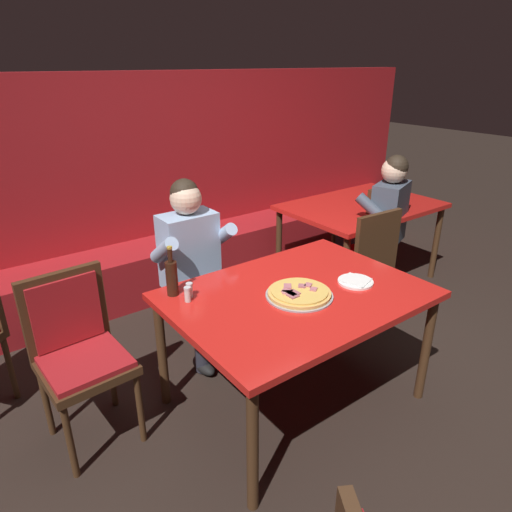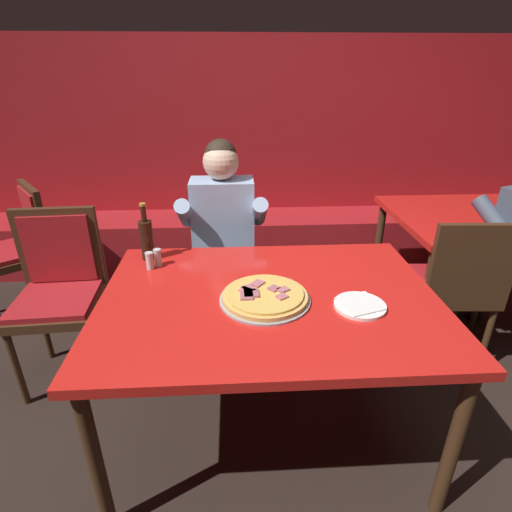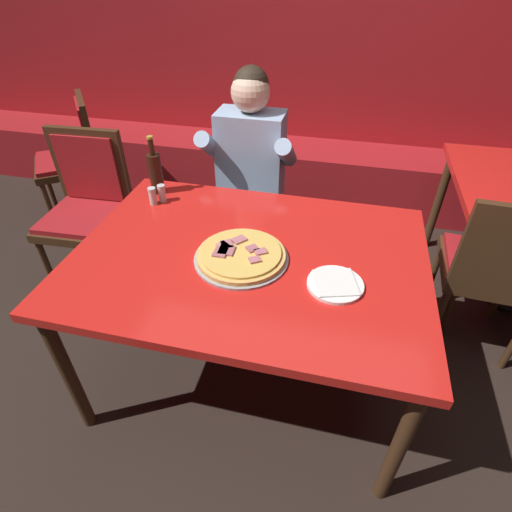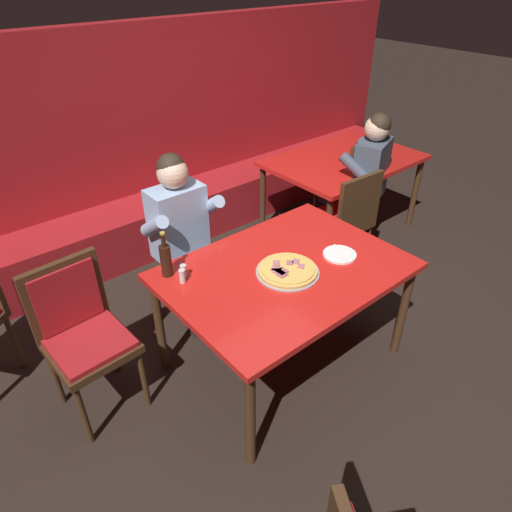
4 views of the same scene
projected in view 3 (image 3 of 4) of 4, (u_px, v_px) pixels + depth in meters
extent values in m
plane|color=black|center=(251.00, 368.00, 2.10)|extent=(24.00, 24.00, 0.00)
cube|color=#A3191E|center=(316.00, 74.00, 3.19)|extent=(6.80, 0.16, 1.90)
cube|color=#A3191E|center=(304.00, 174.00, 3.39)|extent=(6.46, 0.48, 0.46)
cylinder|color=#422816|center=(68.00, 374.00, 1.64)|extent=(0.06, 0.06, 0.72)
cylinder|color=#422816|center=(399.00, 448.00, 1.40)|extent=(0.06, 0.06, 0.72)
cylinder|color=#422816|center=(161.00, 246.00, 2.35)|extent=(0.06, 0.06, 0.72)
cylinder|color=#422816|center=(391.00, 280.00, 2.11)|extent=(0.06, 0.06, 0.72)
cube|color=red|center=(249.00, 258.00, 1.64)|extent=(1.43, 1.04, 0.04)
cylinder|color=#9E9EA3|center=(241.00, 258.00, 1.60)|extent=(0.38, 0.38, 0.01)
cylinder|color=#DBA856|center=(241.00, 255.00, 1.59)|extent=(0.36, 0.36, 0.02)
cylinder|color=#E0B251|center=(241.00, 252.00, 1.58)|extent=(0.32, 0.32, 0.01)
cube|color=#A85B66|center=(252.00, 248.00, 1.59)|extent=(0.06, 0.06, 0.01)
cube|color=#B76670|center=(227.00, 244.00, 1.61)|extent=(0.07, 0.07, 0.01)
cube|color=#C6757A|center=(223.00, 245.00, 1.61)|extent=(0.06, 0.06, 0.01)
cube|color=#A85B66|center=(220.00, 252.00, 1.57)|extent=(0.05, 0.06, 0.01)
cube|color=#B76670|center=(255.00, 260.00, 1.53)|extent=(0.06, 0.05, 0.01)
cube|color=#A85B66|center=(226.00, 250.00, 1.58)|extent=(0.06, 0.07, 0.01)
cube|color=#B76670|center=(261.00, 252.00, 1.57)|extent=(0.06, 0.06, 0.01)
cube|color=#B76670|center=(239.00, 240.00, 1.64)|extent=(0.07, 0.07, 0.01)
cylinder|color=white|center=(335.00, 284.00, 1.47)|extent=(0.21, 0.21, 0.01)
cube|color=white|center=(336.00, 282.00, 1.47)|extent=(0.19, 0.19, 0.01)
cylinder|color=black|center=(156.00, 174.00, 1.99)|extent=(0.07, 0.07, 0.20)
cylinder|color=black|center=(151.00, 147.00, 1.90)|extent=(0.03, 0.03, 0.08)
cylinder|color=#B29933|center=(150.00, 137.00, 1.87)|extent=(0.03, 0.03, 0.01)
cylinder|color=silver|center=(162.00, 194.00, 1.95)|extent=(0.04, 0.04, 0.07)
cylinder|color=#28231E|center=(163.00, 197.00, 1.96)|extent=(0.03, 0.03, 0.04)
cylinder|color=silver|center=(161.00, 187.00, 1.92)|extent=(0.04, 0.04, 0.01)
cylinder|color=silver|center=(153.00, 197.00, 1.93)|extent=(0.04, 0.04, 0.07)
cylinder|color=#516B33|center=(153.00, 200.00, 1.94)|extent=(0.03, 0.03, 0.04)
cylinder|color=silver|center=(151.00, 189.00, 1.90)|extent=(0.04, 0.04, 0.01)
ellipsoid|color=black|center=(226.00, 281.00, 2.57)|extent=(0.11, 0.24, 0.09)
ellipsoid|color=black|center=(256.00, 286.00, 2.54)|extent=(0.11, 0.24, 0.09)
cylinder|color=#282833|center=(224.00, 259.00, 2.46)|extent=(0.11, 0.11, 0.43)
cylinder|color=#282833|center=(256.00, 264.00, 2.42)|extent=(0.11, 0.11, 0.43)
cube|color=#282833|center=(243.00, 214.00, 2.35)|extent=(0.34, 0.40, 0.12)
cube|color=#9EBCE0|center=(251.00, 157.00, 2.34)|extent=(0.38, 0.22, 0.52)
cylinder|color=#9EBCE0|center=(210.00, 146.00, 2.27)|extent=(0.09, 0.30, 0.25)
cylinder|color=#9EBCE0|center=(286.00, 153.00, 2.18)|extent=(0.09, 0.30, 0.25)
sphere|color=beige|center=(250.00, 92.00, 2.11)|extent=(0.21, 0.21, 0.21)
sphere|color=#2D2319|center=(251.00, 84.00, 2.10)|extent=(0.19, 0.19, 0.19)
cylinder|color=#422816|center=(50.00, 272.00, 2.37)|extent=(0.04, 0.04, 0.46)
cylinder|color=#422816|center=(109.00, 279.00, 2.31)|extent=(0.04, 0.04, 0.46)
cylinder|color=#422816|center=(83.00, 236.00, 2.66)|extent=(0.04, 0.04, 0.46)
cylinder|color=#422816|center=(136.00, 242.00, 2.61)|extent=(0.04, 0.04, 0.46)
cube|color=#422816|center=(85.00, 222.00, 2.33)|extent=(0.46, 0.46, 0.05)
cube|color=#A3191E|center=(83.00, 216.00, 2.31)|extent=(0.43, 0.43, 0.03)
cube|color=#422816|center=(91.00, 167.00, 2.33)|extent=(0.44, 0.06, 0.46)
cube|color=#A3191E|center=(89.00, 169.00, 2.31)|extent=(0.36, 0.04, 0.39)
cylinder|color=#422816|center=(50.00, 189.00, 3.19)|extent=(0.04, 0.04, 0.45)
cylinder|color=#422816|center=(51.00, 211.00, 2.91)|extent=(0.04, 0.04, 0.45)
cylinder|color=#422816|center=(100.00, 180.00, 3.31)|extent=(0.04, 0.04, 0.45)
cylinder|color=#422816|center=(105.00, 201.00, 3.03)|extent=(0.04, 0.04, 0.45)
cube|color=#422816|center=(68.00, 165.00, 2.96)|extent=(0.62, 0.62, 0.05)
cube|color=#A3191E|center=(66.00, 160.00, 2.93)|extent=(0.57, 0.57, 0.03)
cube|color=#422816|center=(88.00, 129.00, 2.87)|extent=(0.30, 0.38, 0.44)
cube|color=#A3191E|center=(84.00, 129.00, 2.86)|extent=(0.24, 0.30, 0.37)
cylinder|color=#422816|center=(503.00, 289.00, 2.26)|extent=(0.04, 0.04, 0.44)
cylinder|color=#422816|center=(432.00, 276.00, 2.35)|extent=(0.04, 0.04, 0.44)
cylinder|color=#422816|center=(436.00, 322.00, 2.06)|extent=(0.04, 0.04, 0.44)
cube|color=#422816|center=(487.00, 270.00, 2.01)|extent=(0.46, 0.46, 0.05)
cube|color=#A3191E|center=(490.00, 263.00, 1.98)|extent=(0.43, 0.43, 0.03)
ellipsoid|color=black|center=(498.00, 297.00, 2.46)|extent=(0.19, 0.26, 0.09)
cylinder|color=#282833|center=(509.00, 274.00, 2.35)|extent=(0.11, 0.11, 0.43)
cylinder|color=#422816|center=(457.00, 281.00, 2.10)|extent=(0.06, 0.06, 0.72)
cylinder|color=#422816|center=(438.00, 203.00, 2.74)|extent=(0.06, 0.06, 0.72)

